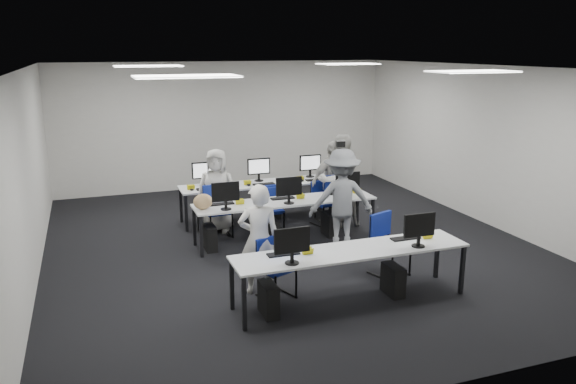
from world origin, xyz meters
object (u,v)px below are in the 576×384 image
object	(u,v)px
chair_7	(331,206)
chair_1	(389,256)
chair_5	(213,218)
student_0	(259,239)
chair_3	(270,219)
student_3	(332,182)
photographer	(342,199)
student_2	(217,191)
desk_front	(351,253)
chair_4	(324,211)
chair_0	(276,279)
chair_6	(269,215)
desk_mid	(285,203)
student_1	(340,181)
chair_2	(218,221)

from	to	relation	value
chair_7	chair_1	bearing A→B (deg)	-95.75
chair_5	student_0	distance (m)	2.71
chair_3	chair_5	distance (m)	1.03
chair_3	student_3	distance (m)	1.50
photographer	student_2	bearing A→B (deg)	-27.85
desk_front	chair_4	bearing A→B (deg)	72.53
chair_4	chair_5	xyz separation A→B (m)	(-2.14, 0.11, 0.05)
chair_0	chair_7	bearing A→B (deg)	32.81
student_3	chair_6	bearing A→B (deg)	167.46
desk_front	chair_5	world-z (taller)	chair_5
student_0	photographer	size ratio (longest dim) A/B	0.92
desk_mid	chair_3	xyz separation A→B (m)	(-0.13, 0.46, -0.41)
student_1	photographer	distance (m)	1.19
chair_1	student_2	xyz separation A→B (m)	(-1.94, 2.90, 0.48)
chair_0	desk_mid	bearing A→B (deg)	45.98
chair_1	student_3	xyz separation A→B (m)	(0.29, 2.74, 0.50)
student_2	chair_6	bearing A→B (deg)	12.97
chair_2	student_1	distance (m)	2.39
chair_4	student_3	xyz separation A→B (m)	(0.21, 0.13, 0.53)
desk_front	chair_7	world-z (taller)	chair_7
chair_1	chair_4	xyz separation A→B (m)	(0.08, 2.61, -0.03)
chair_2	chair_4	world-z (taller)	chair_2
chair_1	chair_6	world-z (taller)	chair_1
chair_6	chair_7	xyz separation A→B (m)	(1.26, 0.01, 0.05)
chair_5	student_3	bearing A→B (deg)	-2.92
student_1	chair_7	bearing A→B (deg)	-78.95
chair_0	chair_7	world-z (taller)	chair_7
desk_mid	student_1	size ratio (longest dim) A/B	1.82
chair_7	desk_mid	bearing A→B (deg)	-147.81
desk_front	student_3	size ratio (longest dim) A/B	2.01
student_2	desk_front	bearing A→B (deg)	-50.43
chair_0	chair_2	distance (m)	2.82
student_2	photographer	bearing A→B (deg)	-16.97
chair_5	chair_7	distance (m)	2.33
desk_mid	student_0	xyz separation A→B (m)	(-1.06, -1.91, 0.10)
chair_4	student_1	bearing A→B (deg)	-49.62
chair_2	student_0	world-z (taller)	student_0
chair_3	photographer	size ratio (longest dim) A/B	0.51
chair_2	chair_5	bearing A→B (deg)	122.70
chair_1	student_0	bearing A→B (deg)	158.83
chair_0	student_1	world-z (taller)	student_1
desk_mid	student_3	xyz separation A→B (m)	(1.24, 0.78, 0.11)
chair_4	photographer	size ratio (longest dim) A/B	0.49
chair_1	chair_2	world-z (taller)	chair_1
desk_mid	student_3	distance (m)	1.47
chair_1	student_1	world-z (taller)	student_1
desk_mid	chair_5	world-z (taller)	chair_5
chair_6	student_2	bearing A→B (deg)	157.76
desk_mid	photographer	size ratio (longest dim) A/B	1.89
chair_7	student_0	bearing A→B (deg)	-130.50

